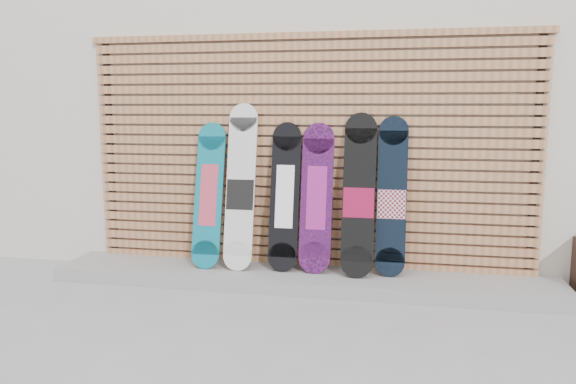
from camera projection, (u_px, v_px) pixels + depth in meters
name	position (u px, v px, depth m)	size (l,w,h in m)	color
ground	(306.00, 312.00, 4.48)	(80.00, 80.00, 0.00)	gray
building	(386.00, 93.00, 7.50)	(12.00, 5.00, 3.60)	beige
concrete_step	(302.00, 278.00, 5.16)	(4.60, 0.70, 0.12)	gray
slat_wall	(307.00, 151.00, 5.26)	(4.26, 0.08, 2.29)	#A56A44
snowboard_0	(209.00, 195.00, 5.30)	(0.27, 0.35, 1.36)	#0D6D82
snowboard_1	(241.00, 188.00, 5.23)	(0.27, 0.35, 1.54)	silver
snowboard_2	(285.00, 197.00, 5.19)	(0.27, 0.31, 1.36)	black
snowboard_3	(317.00, 198.00, 5.13)	(0.29, 0.31, 1.36)	black
snowboard_4	(359.00, 196.00, 5.02)	(0.29, 0.37, 1.45)	black
snowboard_5	(392.00, 197.00, 5.01)	(0.26, 0.27, 1.42)	black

